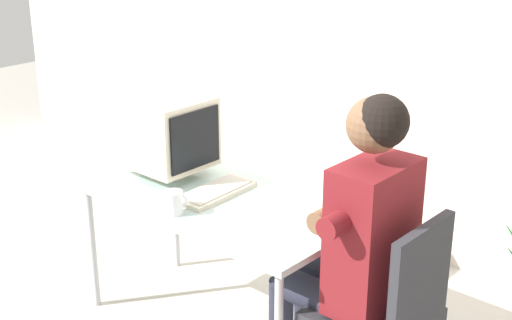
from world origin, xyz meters
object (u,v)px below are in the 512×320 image
(desk, at_px, (217,207))
(desk_mug, at_px, (174,203))
(office_chair, at_px, (387,308))
(crt_monitor, at_px, (166,132))
(keyboard, at_px, (215,192))
(person_seated, at_px, (353,238))

(desk, distance_m, desk_mug, 0.28)
(office_chair, distance_m, desk_mug, 1.04)
(crt_monitor, distance_m, desk_mug, 0.52)
(office_chair, height_order, desk_mug, office_chair)
(keyboard, relative_size, desk_mug, 3.85)
(person_seated, bearing_deg, crt_monitor, 177.21)
(person_seated, bearing_deg, office_chair, 0.00)
(office_chair, xyz_separation_m, desk_mug, (-0.98, -0.25, 0.25))
(office_chair, bearing_deg, keyboard, 178.27)
(desk, bearing_deg, keyboard, 148.81)
(desk, xyz_separation_m, crt_monitor, (-0.39, 0.04, 0.28))
(desk, height_order, person_seated, person_seated)
(desk, bearing_deg, office_chair, -0.82)
(person_seated, relative_size, desk_mug, 12.58)
(desk, height_order, desk_mug, desk_mug)
(keyboard, bearing_deg, person_seated, -2.11)
(office_chair, bearing_deg, person_seated, 180.00)
(crt_monitor, xyz_separation_m, keyboard, (0.37, -0.03, -0.21))
(crt_monitor, relative_size, keyboard, 1.01)
(keyboard, distance_m, desk_mug, 0.28)
(desk, distance_m, keyboard, 0.07)
(desk, relative_size, desk_mug, 12.56)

